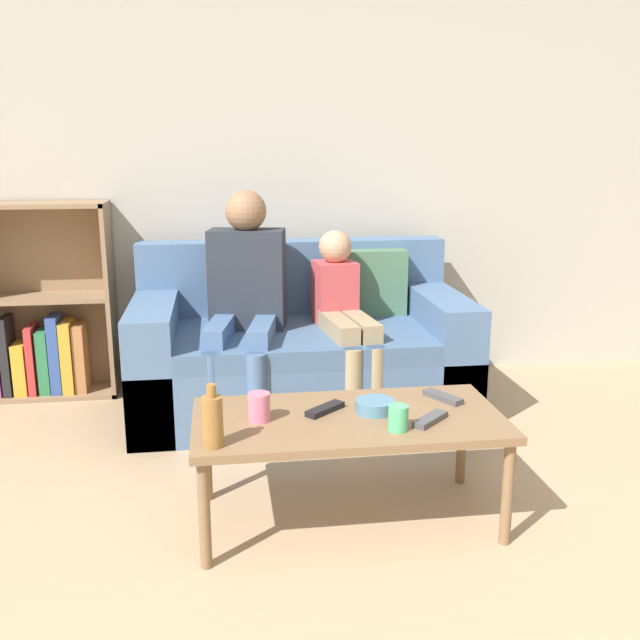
# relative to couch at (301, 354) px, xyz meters

# --- Properties ---
(wall_back) EXTENTS (12.00, 0.06, 2.60)m
(wall_back) POSITION_rel_couch_xyz_m (0.01, 0.56, 1.01)
(wall_back) COLOR #B7B2A8
(wall_back) RESTS_ON ground_plane
(couch) EXTENTS (1.70, 0.92, 0.85)m
(couch) POSITION_rel_couch_xyz_m (0.00, 0.00, 0.00)
(couch) COLOR #4C6B93
(couch) RESTS_ON ground_plane
(bookshelf) EXTENTS (0.74, 0.28, 1.07)m
(bookshelf) POSITION_rel_couch_xyz_m (-1.39, 0.41, 0.11)
(bookshelf) COLOR #8E7051
(bookshelf) RESTS_ON ground_plane
(coffee_table) EXTENTS (1.12, 0.55, 0.41)m
(coffee_table) POSITION_rel_couch_xyz_m (0.03, -1.22, 0.08)
(coffee_table) COLOR brown
(coffee_table) RESTS_ON ground_plane
(person_adult) EXTENTS (0.45, 0.68, 1.15)m
(person_adult) POSITION_rel_couch_xyz_m (-0.29, -0.09, 0.38)
(person_adult) COLOR #476693
(person_adult) RESTS_ON ground_plane
(person_child) EXTENTS (0.28, 0.65, 0.94)m
(person_child) POSITION_rel_couch_xyz_m (0.20, -0.15, 0.25)
(person_child) COLOR #9E8966
(person_child) RESTS_ON ground_plane
(cup_near) EXTENTS (0.07, 0.07, 0.09)m
(cup_near) POSITION_rel_couch_xyz_m (0.18, -1.37, 0.17)
(cup_near) COLOR #4CB77A
(cup_near) RESTS_ON coffee_table
(cup_far) EXTENTS (0.08, 0.08, 0.10)m
(cup_far) POSITION_rel_couch_xyz_m (-0.29, -1.21, 0.17)
(cup_far) COLOR pink
(cup_far) RESTS_ON coffee_table
(tv_remote_0) EXTENTS (0.16, 0.15, 0.02)m
(tv_remote_0) POSITION_rel_couch_xyz_m (-0.04, -1.16, 0.13)
(tv_remote_0) COLOR black
(tv_remote_0) RESTS_ON coffee_table
(tv_remote_1) EXTENTS (0.16, 0.15, 0.02)m
(tv_remote_1) POSITION_rel_couch_xyz_m (0.31, -1.31, 0.13)
(tv_remote_1) COLOR #47474C
(tv_remote_1) RESTS_ON coffee_table
(tv_remote_2) EXTENTS (0.13, 0.17, 0.02)m
(tv_remote_2) POSITION_rel_couch_xyz_m (0.42, -1.10, 0.13)
(tv_remote_2) COLOR #47474C
(tv_remote_2) RESTS_ON coffee_table
(snack_bowl) EXTENTS (0.15, 0.15, 0.05)m
(snack_bowl) POSITION_rel_couch_xyz_m (0.14, -1.19, 0.15)
(snack_bowl) COLOR teal
(snack_bowl) RESTS_ON coffee_table
(bottle) EXTENTS (0.07, 0.07, 0.21)m
(bottle) POSITION_rel_couch_xyz_m (-0.45, -1.41, 0.21)
(bottle) COLOR olive
(bottle) RESTS_ON coffee_table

